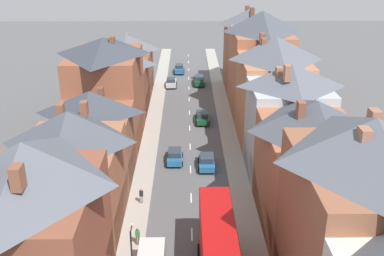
{
  "coord_description": "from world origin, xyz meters",
  "views": [
    {
      "loc": [
        -0.38,
        -14.53,
        23.7
      ],
      "look_at": [
        0.27,
        38.48,
        1.49
      ],
      "focal_mm": 42.0,
      "sensor_mm": 36.0,
      "label": 1
    }
  ],
  "objects_px": {
    "double_decker_bus_lead": "(218,253)",
    "car_near_blue": "(175,156)",
    "car_parked_right_a": "(199,80)",
    "pedestrian_far_left": "(141,195)",
    "pedestrian_mid_right": "(138,236)",
    "car_near_silver": "(179,68)",
    "car_parked_left_a": "(171,82)",
    "car_mid_black": "(207,161)",
    "car_mid_white": "(202,117)"
  },
  "relations": [
    {
      "from": "car_parked_left_a",
      "to": "car_mid_black",
      "type": "height_order",
      "value": "car_parked_left_a"
    },
    {
      "from": "pedestrian_far_left",
      "to": "car_near_silver",
      "type": "bearing_deg",
      "value": 86.33
    },
    {
      "from": "car_parked_left_a",
      "to": "car_parked_right_a",
      "type": "bearing_deg",
      "value": 13.65
    },
    {
      "from": "car_near_silver",
      "to": "pedestrian_far_left",
      "type": "bearing_deg",
      "value": -93.67
    },
    {
      "from": "car_parked_left_a",
      "to": "car_parked_right_a",
      "type": "height_order",
      "value": "car_parked_right_a"
    },
    {
      "from": "car_parked_right_a",
      "to": "pedestrian_far_left",
      "type": "relative_size",
      "value": 2.78
    },
    {
      "from": "double_decker_bus_lead",
      "to": "pedestrian_far_left",
      "type": "height_order",
      "value": "double_decker_bus_lead"
    },
    {
      "from": "car_parked_left_a",
      "to": "car_near_blue",
      "type": "bearing_deg",
      "value": -87.43
    },
    {
      "from": "car_near_blue",
      "to": "pedestrian_far_left",
      "type": "xyz_separation_m",
      "value": [
        -3.01,
        -9.07,
        0.23
      ]
    },
    {
      "from": "car_near_blue",
      "to": "car_parked_right_a",
      "type": "distance_m",
      "value": 30.35
    },
    {
      "from": "pedestrian_far_left",
      "to": "car_parked_left_a",
      "type": "bearing_deg",
      "value": 87.42
    },
    {
      "from": "car_parked_left_a",
      "to": "pedestrian_mid_right",
      "type": "bearing_deg",
      "value": -91.85
    },
    {
      "from": "car_near_silver",
      "to": "pedestrian_mid_right",
      "type": "relative_size",
      "value": 2.64
    },
    {
      "from": "double_decker_bus_lead",
      "to": "car_near_silver",
      "type": "relative_size",
      "value": 2.54
    },
    {
      "from": "car_near_blue",
      "to": "car_mid_white",
      "type": "bearing_deg",
      "value": 73.67
    },
    {
      "from": "double_decker_bus_lead",
      "to": "car_near_blue",
      "type": "xyz_separation_m",
      "value": [
        -3.59,
        20.04,
        -2.02
      ]
    },
    {
      "from": "car_near_blue",
      "to": "car_near_silver",
      "type": "distance_m",
      "value": 37.86
    },
    {
      "from": "car_near_silver",
      "to": "car_parked_right_a",
      "type": "bearing_deg",
      "value": -65.02
    },
    {
      "from": "double_decker_bus_lead",
      "to": "car_parked_left_a",
      "type": "bearing_deg",
      "value": 95.7
    },
    {
      "from": "car_parked_right_a",
      "to": "car_mid_black",
      "type": "height_order",
      "value": "car_parked_right_a"
    },
    {
      "from": "double_decker_bus_lead",
      "to": "pedestrian_far_left",
      "type": "bearing_deg",
      "value": 121.05
    },
    {
      "from": "pedestrian_mid_right",
      "to": "car_near_silver",
      "type": "bearing_deg",
      "value": 87.06
    },
    {
      "from": "car_parked_left_a",
      "to": "car_parked_right_a",
      "type": "relative_size",
      "value": 0.87
    },
    {
      "from": "car_near_blue",
      "to": "car_mid_white",
      "type": "xyz_separation_m",
      "value": [
        3.6,
        12.29,
        0.01
      ]
    },
    {
      "from": "car_near_silver",
      "to": "pedestrian_far_left",
      "type": "relative_size",
      "value": 2.64
    },
    {
      "from": "car_near_blue",
      "to": "car_parked_left_a",
      "type": "xyz_separation_m",
      "value": [
        -1.3,
        28.95,
        0.0
      ]
    },
    {
      "from": "pedestrian_mid_right",
      "to": "pedestrian_far_left",
      "type": "distance_m",
      "value": 6.41
    },
    {
      "from": "pedestrian_far_left",
      "to": "car_mid_white",
      "type": "bearing_deg",
      "value": 72.8
    },
    {
      "from": "car_parked_left_a",
      "to": "car_mid_white",
      "type": "xyz_separation_m",
      "value": [
        4.9,
        -16.66,
        0.01
      ]
    },
    {
      "from": "car_near_blue",
      "to": "car_parked_left_a",
      "type": "height_order",
      "value": "car_parked_left_a"
    },
    {
      "from": "car_parked_left_a",
      "to": "pedestrian_mid_right",
      "type": "relative_size",
      "value": 2.43
    },
    {
      "from": "car_mid_white",
      "to": "pedestrian_mid_right",
      "type": "xyz_separation_m",
      "value": [
        -6.33,
        -27.76,
        0.22
      ]
    },
    {
      "from": "car_near_silver",
      "to": "car_mid_white",
      "type": "xyz_separation_m",
      "value": [
        3.6,
        -25.58,
        -0.04
      ]
    },
    {
      "from": "car_near_silver",
      "to": "double_decker_bus_lead",
      "type": "bearing_deg",
      "value": -86.45
    },
    {
      "from": "pedestrian_mid_right",
      "to": "car_near_blue",
      "type": "bearing_deg",
      "value": 79.98
    },
    {
      "from": "car_mid_black",
      "to": "double_decker_bus_lead",
      "type": "bearing_deg",
      "value": -90.03
    },
    {
      "from": "car_mid_white",
      "to": "pedestrian_far_left",
      "type": "bearing_deg",
      "value": -107.2
    },
    {
      "from": "car_parked_right_a",
      "to": "pedestrian_far_left",
      "type": "xyz_separation_m",
      "value": [
        -6.61,
        -39.21,
        0.18
      ]
    },
    {
      "from": "double_decker_bus_lead",
      "to": "car_mid_white",
      "type": "bearing_deg",
      "value": 89.98
    },
    {
      "from": "car_parked_left_a",
      "to": "car_mid_black",
      "type": "relative_size",
      "value": 1.0
    },
    {
      "from": "double_decker_bus_lead",
      "to": "car_mid_black",
      "type": "bearing_deg",
      "value": 89.97
    },
    {
      "from": "double_decker_bus_lead",
      "to": "car_parked_left_a",
      "type": "xyz_separation_m",
      "value": [
        -4.89,
        48.98,
        -2.01
      ]
    },
    {
      "from": "double_decker_bus_lead",
      "to": "car_near_blue",
      "type": "distance_m",
      "value": 20.46
    },
    {
      "from": "double_decker_bus_lead",
      "to": "car_mid_black",
      "type": "distance_m",
      "value": 18.68
    },
    {
      "from": "double_decker_bus_lead",
      "to": "car_mid_white",
      "type": "height_order",
      "value": "double_decker_bus_lead"
    },
    {
      "from": "car_near_blue",
      "to": "pedestrian_mid_right",
      "type": "bearing_deg",
      "value": -100.02
    },
    {
      "from": "car_parked_left_a",
      "to": "car_parked_right_a",
      "type": "xyz_separation_m",
      "value": [
        4.9,
        1.19,
        0.05
      ]
    },
    {
      "from": "car_mid_black",
      "to": "car_near_silver",
      "type": "bearing_deg",
      "value": 95.23
    },
    {
      "from": "car_mid_black",
      "to": "pedestrian_far_left",
      "type": "bearing_deg",
      "value": -130.99
    },
    {
      "from": "double_decker_bus_lead",
      "to": "pedestrian_far_left",
      "type": "relative_size",
      "value": 6.71
    }
  ]
}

